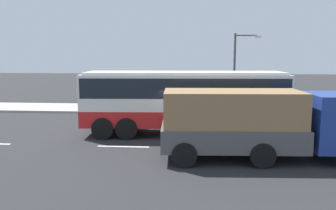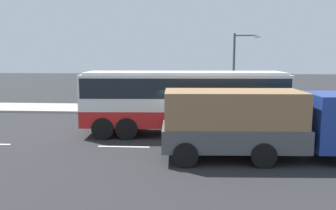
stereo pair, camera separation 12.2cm
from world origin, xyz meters
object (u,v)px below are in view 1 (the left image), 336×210
object	(u,v)px
cargo_truck	(261,121)
street_lamp	(238,66)
coach_bus	(184,96)
pedestrian_near_curb	(117,97)

from	to	relation	value
cargo_truck	street_lamp	bearing A→B (deg)	85.22
coach_bus	pedestrian_near_curb	size ratio (longest dim) A/B	6.38
cargo_truck	street_lamp	distance (m)	10.82
cargo_truck	pedestrian_near_curb	world-z (taller)	cargo_truck
coach_bus	street_lamp	size ratio (longest dim) A/B	1.93
street_lamp	pedestrian_near_curb	bearing A→B (deg)	177.46
pedestrian_near_curb	cargo_truck	bearing A→B (deg)	77.34
cargo_truck	street_lamp	size ratio (longest dim) A/B	1.47
pedestrian_near_curb	street_lamp	size ratio (longest dim) A/B	0.30
pedestrian_near_curb	street_lamp	bearing A→B (deg)	127.60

